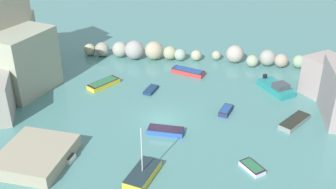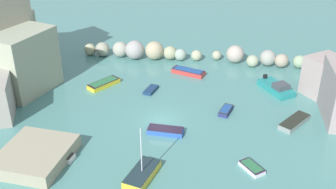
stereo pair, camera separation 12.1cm
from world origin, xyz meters
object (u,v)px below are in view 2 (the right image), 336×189
(moored_boat_1, at_px, (151,90))
(moored_boat_3, at_px, (277,88))
(moored_boat_0, at_px, (165,131))
(moored_boat_4, at_px, (53,154))
(moored_boat_7, at_px, (188,72))
(moored_boat_5, at_px, (252,167))
(stone_dock, at_px, (35,155))
(moored_boat_2, at_px, (294,122))
(moored_boat_8, at_px, (226,110))
(moored_boat_6, at_px, (104,84))
(moored_boat_9, at_px, (142,174))

(moored_boat_1, distance_m, moored_boat_3, 15.51)
(moored_boat_0, distance_m, moored_boat_4, 11.30)
(moored_boat_0, relative_size, moored_boat_7, 0.80)
(moored_boat_0, distance_m, moored_boat_1, 9.55)
(moored_boat_0, bearing_deg, moored_boat_5, 154.34)
(stone_dock, bearing_deg, moored_boat_2, 23.25)
(moored_boat_1, height_order, moored_boat_4, moored_boat_4)
(moored_boat_1, relative_size, moored_boat_8, 1.00)
(stone_dock, xyz_separation_m, moored_boat_0, (11.11, 6.57, -0.35))
(moored_boat_1, relative_size, moored_boat_4, 0.62)
(moored_boat_8, bearing_deg, moored_boat_7, 45.27)
(moored_boat_6, relative_size, moored_boat_7, 0.94)
(moored_boat_4, xyz_separation_m, moored_boat_5, (18.44, 1.12, -0.07))
(moored_boat_4, relative_size, moored_boat_5, 1.63)
(moored_boat_2, bearing_deg, moored_boat_0, 141.77)
(stone_dock, distance_m, moored_boat_3, 29.27)
(stone_dock, bearing_deg, moored_boat_1, 63.39)
(moored_boat_6, bearing_deg, stone_dock, -152.00)
(moored_boat_6, distance_m, moored_boat_8, 16.07)
(stone_dock, relative_size, moored_boat_6, 1.55)
(moored_boat_4, bearing_deg, moored_boat_2, 33.16)
(moored_boat_0, bearing_deg, moored_boat_9, 85.76)
(moored_boat_4, distance_m, moored_boat_8, 19.17)
(moored_boat_3, bearing_deg, moored_boat_5, -45.12)
(moored_boat_8, bearing_deg, moored_boat_3, -28.18)
(moored_boat_2, height_order, moored_boat_7, moored_boat_7)
(moored_boat_1, bearing_deg, moored_boat_8, -98.47)
(moored_boat_7, bearing_deg, moored_boat_6, 45.82)
(stone_dock, distance_m, moored_boat_6, 16.07)
(moored_boat_2, height_order, moored_boat_5, moored_boat_2)
(moored_boat_5, xyz_separation_m, moored_boat_8, (-2.70, 9.82, 0.04))
(moored_boat_7, relative_size, moored_boat_8, 1.77)
(moored_boat_7, distance_m, moored_boat_8, 10.83)
(moored_boat_0, xyz_separation_m, moored_boat_1, (-3.34, 8.94, -0.10))
(moored_boat_5, distance_m, moored_boat_9, 9.91)
(moored_boat_1, xyz_separation_m, moored_boat_6, (-6.18, 0.48, 0.14))
(moored_boat_1, distance_m, moored_boat_9, 16.45)
(moored_boat_4, height_order, moored_boat_9, moored_boat_9)
(moored_boat_5, relative_size, moored_boat_6, 0.60)
(moored_boat_2, height_order, moored_boat_4, moored_boat_4)
(moored_boat_3, distance_m, moored_boat_4, 27.67)
(moored_boat_8, bearing_deg, moored_boat_1, 83.77)
(moored_boat_7, bearing_deg, moored_boat_4, 81.70)
(moored_boat_6, height_order, moored_boat_9, moored_boat_9)
(stone_dock, relative_size, moored_boat_2, 1.56)
(moored_boat_7, xyz_separation_m, moored_boat_8, (5.37, -9.41, -0.07))
(moored_boat_3, xyz_separation_m, moored_boat_5, (-3.26, -16.05, -0.25))
(moored_boat_4, bearing_deg, moored_boat_1, 76.87)
(moored_boat_2, bearing_deg, moored_boat_5, -173.10)
(moored_boat_3, bearing_deg, moored_boat_7, -139.31)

